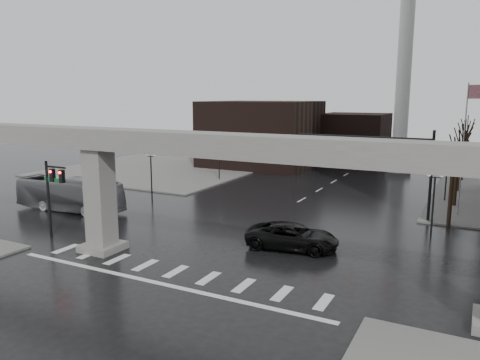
% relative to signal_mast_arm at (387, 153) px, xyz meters
% --- Properties ---
extents(ground, '(160.00, 160.00, 0.00)m').
position_rel_signal_mast_arm_xyz_m(ground, '(-8.99, -18.80, -5.83)').
color(ground, black).
rests_on(ground, ground).
extents(sidewalk_nw, '(28.00, 36.00, 0.15)m').
position_rel_signal_mast_arm_xyz_m(sidewalk_nw, '(-34.99, 17.20, -5.75)').
color(sidewalk_nw, slate).
rests_on(sidewalk_nw, ground).
extents(elevated_guideway, '(48.00, 2.60, 8.70)m').
position_rel_signal_mast_arm_xyz_m(elevated_guideway, '(-7.73, -18.80, 1.05)').
color(elevated_guideway, gray).
rests_on(elevated_guideway, ground).
extents(building_far_left, '(16.00, 14.00, 10.00)m').
position_rel_signal_mast_arm_xyz_m(building_far_left, '(-22.99, 23.20, -0.83)').
color(building_far_left, black).
rests_on(building_far_left, ground).
extents(building_far_mid, '(10.00, 10.00, 8.00)m').
position_rel_signal_mast_arm_xyz_m(building_far_mid, '(-10.99, 33.20, -1.83)').
color(building_far_mid, black).
rests_on(building_far_mid, ground).
extents(smokestack, '(3.60, 3.60, 30.00)m').
position_rel_signal_mast_arm_xyz_m(smokestack, '(-2.99, 27.20, 7.52)').
color(smokestack, silver).
rests_on(smokestack, ground).
extents(signal_mast_arm, '(12.12, 0.43, 8.00)m').
position_rel_signal_mast_arm_xyz_m(signal_mast_arm, '(0.00, 0.00, 0.00)').
color(signal_mast_arm, black).
rests_on(signal_mast_arm, ground).
extents(signal_left_pole, '(2.30, 0.30, 6.00)m').
position_rel_signal_mast_arm_xyz_m(signal_left_pole, '(-21.24, -18.30, -1.76)').
color(signal_left_pole, black).
rests_on(signal_left_pole, ground).
extents(flagpole_assembly, '(2.06, 0.12, 12.00)m').
position_rel_signal_mast_arm_xyz_m(flagpole_assembly, '(6.30, 3.20, 1.70)').
color(flagpole_assembly, silver).
rests_on(flagpole_assembly, ground).
extents(lamp_right_0, '(1.22, 0.32, 5.11)m').
position_rel_signal_mast_arm_xyz_m(lamp_right_0, '(4.51, -4.80, -2.36)').
color(lamp_right_0, black).
rests_on(lamp_right_0, ground).
extents(lamp_right_1, '(1.22, 0.32, 5.11)m').
position_rel_signal_mast_arm_xyz_m(lamp_right_1, '(4.51, 9.20, -2.36)').
color(lamp_right_1, black).
rests_on(lamp_right_1, ground).
extents(lamp_right_2, '(1.22, 0.32, 5.11)m').
position_rel_signal_mast_arm_xyz_m(lamp_right_2, '(4.51, 23.20, -2.36)').
color(lamp_right_2, black).
rests_on(lamp_right_2, ground).
extents(lamp_left_0, '(1.22, 0.32, 5.11)m').
position_rel_signal_mast_arm_xyz_m(lamp_left_0, '(-22.49, -4.80, -2.36)').
color(lamp_left_0, black).
rests_on(lamp_left_0, ground).
extents(lamp_left_1, '(1.22, 0.32, 5.11)m').
position_rel_signal_mast_arm_xyz_m(lamp_left_1, '(-22.49, 9.20, -2.36)').
color(lamp_left_1, black).
rests_on(lamp_left_1, ground).
extents(lamp_left_2, '(1.22, 0.32, 5.11)m').
position_rel_signal_mast_arm_xyz_m(lamp_left_2, '(-22.49, 23.20, -2.36)').
color(lamp_left_2, black).
rests_on(lamp_left_2, ground).
extents(tree_right_0, '(1.09, 1.58, 7.50)m').
position_rel_signal_mast_arm_xyz_m(tree_right_0, '(5.54, -0.78, -3.04)').
color(tree_right_0, black).
rests_on(tree_right_0, ground).
extents(tree_right_1, '(1.09, 1.61, 7.67)m').
position_rel_signal_mast_arm_xyz_m(tree_right_1, '(5.54, 7.22, -2.98)').
color(tree_right_1, black).
rests_on(tree_right_1, ground).
extents(tree_right_2, '(1.10, 1.63, 7.85)m').
position_rel_signal_mast_arm_xyz_m(tree_right_2, '(5.54, 15.22, -2.91)').
color(tree_right_2, black).
rests_on(tree_right_2, ground).
extents(tree_right_3, '(1.11, 1.66, 8.02)m').
position_rel_signal_mast_arm_xyz_m(tree_right_3, '(5.54, 23.22, -2.85)').
color(tree_right_3, black).
rests_on(tree_right_3, ground).
extents(tree_right_4, '(1.12, 1.69, 8.19)m').
position_rel_signal_mast_arm_xyz_m(tree_right_4, '(5.54, 31.22, -2.79)').
color(tree_right_4, black).
rests_on(tree_right_4, ground).
extents(pickup_truck, '(6.98, 3.95, 1.84)m').
position_rel_signal_mast_arm_xyz_m(pickup_truck, '(-4.11, -12.27, -4.91)').
color(pickup_truck, black).
rests_on(pickup_truck, ground).
extents(city_bus, '(11.51, 3.17, 3.18)m').
position_rel_signal_mast_arm_xyz_m(city_bus, '(-27.13, -11.43, -4.24)').
color(city_bus, '#9A9A9E').
rests_on(city_bus, ground).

